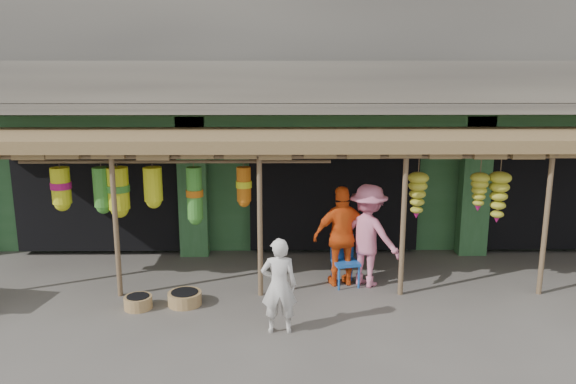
{
  "coord_description": "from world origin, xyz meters",
  "views": [
    {
      "loc": [
        -1.12,
        -9.6,
        3.97
      ],
      "look_at": [
        -1.0,
        1.0,
        1.62
      ],
      "focal_mm": 35.0,
      "sensor_mm": 36.0,
      "label": 1
    }
  ],
  "objects_px": {
    "person_front": "(279,286)",
    "person_vendor": "(342,236)",
    "person_shopper": "(368,236)",
    "blue_chair": "(344,257)"
  },
  "relations": [
    {
      "from": "blue_chair",
      "to": "person_vendor",
      "type": "height_order",
      "value": "person_vendor"
    },
    {
      "from": "blue_chair",
      "to": "person_front",
      "type": "distance_m",
      "value": 2.31
    },
    {
      "from": "person_shopper",
      "to": "person_vendor",
      "type": "bearing_deg",
      "value": 34.23
    },
    {
      "from": "person_front",
      "to": "person_shopper",
      "type": "relative_size",
      "value": 0.79
    },
    {
      "from": "blue_chair",
      "to": "person_vendor",
      "type": "relative_size",
      "value": 0.5
    },
    {
      "from": "blue_chair",
      "to": "person_vendor",
      "type": "distance_m",
      "value": 0.41
    },
    {
      "from": "person_vendor",
      "to": "person_shopper",
      "type": "height_order",
      "value": "person_shopper"
    },
    {
      "from": "person_shopper",
      "to": "blue_chair",
      "type": "bearing_deg",
      "value": 30.95
    },
    {
      "from": "person_front",
      "to": "person_vendor",
      "type": "xyz_separation_m",
      "value": [
        1.16,
        1.93,
        0.19
      ]
    },
    {
      "from": "person_vendor",
      "to": "person_shopper",
      "type": "relative_size",
      "value": 0.98
    }
  ]
}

